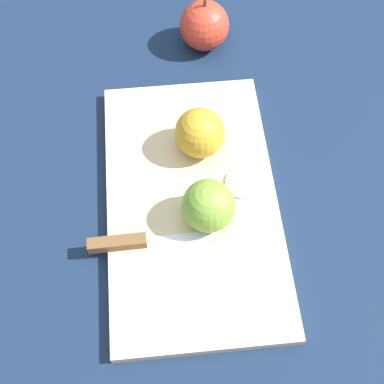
# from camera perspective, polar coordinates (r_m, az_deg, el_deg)

# --- Properties ---
(ground_plane) EXTENTS (4.00, 4.00, 0.00)m
(ground_plane) POSITION_cam_1_polar(r_m,az_deg,el_deg) (0.75, 0.00, -1.36)
(ground_plane) COLOR #14233D
(cutting_board) EXTENTS (0.43, 0.26, 0.02)m
(cutting_board) POSITION_cam_1_polar(r_m,az_deg,el_deg) (0.74, 0.00, -1.07)
(cutting_board) COLOR #D1B789
(cutting_board) RESTS_ON ground_plane
(apple_half_left) EXTENTS (0.07, 0.07, 0.07)m
(apple_half_left) POSITION_cam_1_polar(r_m,az_deg,el_deg) (0.75, 0.85, 6.31)
(apple_half_left) COLOR gold
(apple_half_left) RESTS_ON cutting_board
(apple_half_right) EXTENTS (0.07, 0.07, 0.07)m
(apple_half_right) POSITION_cam_1_polar(r_m,az_deg,el_deg) (0.69, 1.80, -1.46)
(apple_half_right) COLOR olive
(apple_half_right) RESTS_ON cutting_board
(knife) EXTENTS (0.03, 0.17, 0.02)m
(knife) POSITION_cam_1_polar(r_m,az_deg,el_deg) (0.70, -7.05, -5.36)
(knife) COLOR silver
(knife) RESTS_ON cutting_board
(apple_slice) EXTENTS (0.05, 0.05, 0.00)m
(apple_slice) POSITION_cam_1_polar(r_m,az_deg,el_deg) (0.75, 5.41, 0.91)
(apple_slice) COLOR beige
(apple_slice) RESTS_ON cutting_board
(apple_whole) EXTENTS (0.08, 0.08, 0.09)m
(apple_whole) POSITION_cam_1_polar(r_m,az_deg,el_deg) (0.90, 1.33, 17.33)
(apple_whole) COLOR red
(apple_whole) RESTS_ON ground_plane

